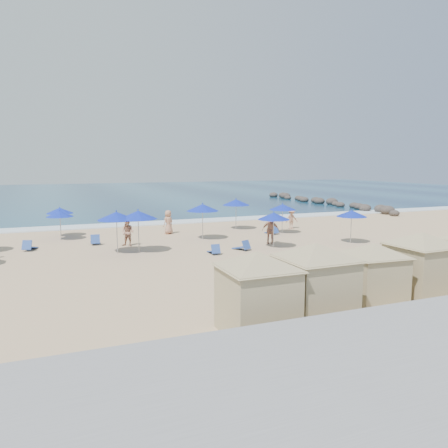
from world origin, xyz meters
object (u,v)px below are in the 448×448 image
(cabana_3, at_px, (421,257))
(umbrella_2, at_px, (60,214))
(umbrella_5, at_px, (138,215))
(umbrella_10, at_px, (352,213))
(beachgoer_2, at_px, (271,230))
(umbrella_4, at_px, (116,216))
(umbrella_9, at_px, (282,207))
(umbrella_3, at_px, (60,211))
(trash_bin, at_px, (369,263))
(cabana_0, at_px, (257,282))
(umbrella_6, at_px, (203,208))
(beachgoer_3, at_px, (292,219))
(cabana_1, at_px, (316,272))
(beachgoer_1, at_px, (128,232))
(rock_jetty, at_px, (324,202))
(cabana_2, at_px, (374,266))
(umbrella_8, at_px, (236,202))
(umbrella_7, at_px, (274,216))
(beachgoer_4, at_px, (168,222))

(cabana_3, distance_m, umbrella_2, 22.73)
(umbrella_5, xyz_separation_m, umbrella_10, (13.45, -2.20, -0.27))
(umbrella_10, relative_size, beachgoer_2, 1.22)
(umbrella_4, relative_size, umbrella_9, 1.11)
(umbrella_2, relative_size, umbrella_3, 0.96)
(umbrella_9, xyz_separation_m, umbrella_10, (2.15, -5.23, -0.02))
(trash_bin, height_order, cabana_3, cabana_3)
(cabana_0, relative_size, umbrella_3, 2.09)
(umbrella_2, height_order, beachgoer_2, umbrella_2)
(umbrella_2, distance_m, umbrella_6, 9.69)
(umbrella_5, height_order, umbrella_10, umbrella_5)
(umbrella_3, bearing_deg, cabana_0, -76.69)
(umbrella_9, bearing_deg, umbrella_6, -177.49)
(beachgoer_2, xyz_separation_m, beachgoer_3, (4.69, 5.24, -0.12))
(cabana_1, bearing_deg, umbrella_9, 63.77)
(umbrella_3, height_order, umbrella_10, umbrella_10)
(trash_bin, relative_size, umbrella_2, 0.38)
(cabana_0, height_order, beachgoer_3, cabana_0)
(cabana_3, distance_m, beachgoer_2, 12.24)
(cabana_3, bearing_deg, umbrella_2, 123.60)
(beachgoer_3, bearing_deg, trash_bin, -102.46)
(cabana_3, height_order, umbrella_3, cabana_3)
(umbrella_5, height_order, beachgoer_1, umbrella_5)
(cabana_3, bearing_deg, cabana_0, -173.27)
(cabana_0, xyz_separation_m, umbrella_9, (10.33, 16.66, 0.36))
(trash_bin, relative_size, beachgoer_2, 0.43)
(rock_jetty, distance_m, cabana_2, 40.32)
(umbrella_10, bearing_deg, umbrella_8, 118.70)
(umbrella_2, bearing_deg, umbrella_8, -0.26)
(umbrella_7, bearing_deg, beachgoer_1, 154.43)
(umbrella_9, distance_m, beachgoer_3, 2.74)
(umbrella_4, height_order, beachgoer_1, umbrella_4)
(rock_jetty, height_order, beachgoer_2, beachgoer_2)
(umbrella_7, height_order, beachgoer_1, umbrella_7)
(umbrella_4, distance_m, umbrella_9, 12.81)
(umbrella_2, bearing_deg, rock_jetty, 25.37)
(beachgoer_4, bearing_deg, cabana_0, 54.02)
(cabana_1, bearing_deg, umbrella_7, 67.72)
(cabana_0, xyz_separation_m, beachgoer_1, (-1.23, 15.89, -0.74))
(cabana_0, xyz_separation_m, cabana_3, (7.49, 0.88, 0.01))
(umbrella_3, distance_m, beachgoer_4, 7.69)
(umbrella_2, distance_m, umbrella_9, 15.74)
(umbrella_4, bearing_deg, cabana_3, -53.32)
(umbrella_3, height_order, beachgoer_3, umbrella_3)
(beachgoer_4, bearing_deg, rock_jetty, -176.85)
(umbrella_8, bearing_deg, rock_jetty, 38.87)
(cabana_1, height_order, umbrella_5, cabana_1)
(rock_jetty, bearing_deg, umbrella_4, -143.92)
(umbrella_5, xyz_separation_m, umbrella_9, (11.30, 3.04, -0.25))
(cabana_2, bearing_deg, umbrella_4, 119.20)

